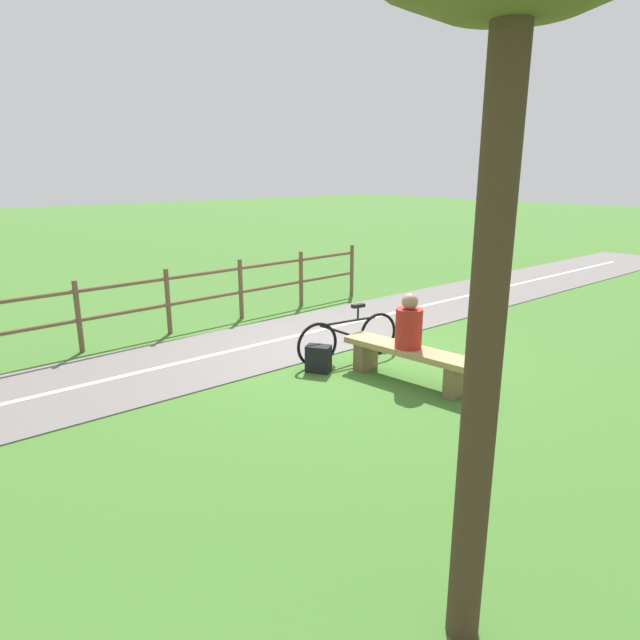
# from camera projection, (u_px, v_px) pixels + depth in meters

# --- Properties ---
(ground_plane) EXTENTS (80.00, 80.00, 0.00)m
(ground_plane) POSITION_uv_depth(u_px,v_px,m) (346.00, 354.00, 8.37)
(ground_plane) COLOR #3D6B28
(paved_path) EXTENTS (2.44, 36.01, 0.02)m
(paved_path) POSITION_uv_depth(u_px,v_px,m) (39.00, 397.00, 6.80)
(paved_path) COLOR #66605E
(paved_path) RESTS_ON ground_plane
(path_centre_line) EXTENTS (0.30, 32.00, 0.00)m
(path_centre_line) POSITION_uv_depth(u_px,v_px,m) (38.00, 396.00, 6.80)
(path_centre_line) COLOR silver
(path_centre_line) RESTS_ON paved_path
(bench) EXTENTS (1.91, 0.63, 0.47)m
(bench) POSITION_uv_depth(u_px,v_px,m) (408.00, 358.00, 7.23)
(bench) COLOR #A88456
(bench) RESTS_ON ground_plane
(person_seated) EXTENTS (0.39, 0.39, 0.72)m
(person_seated) POSITION_uv_depth(u_px,v_px,m) (409.00, 325.00, 7.13)
(person_seated) COLOR #B2231E
(person_seated) RESTS_ON bench
(bicycle) EXTENTS (0.34, 1.68, 0.83)m
(bicycle) POSITION_uv_depth(u_px,v_px,m) (349.00, 338.00, 8.03)
(bicycle) COLOR black
(bicycle) RESTS_ON ground_plane
(backpack) EXTENTS (0.39, 0.36, 0.37)m
(backpack) POSITION_uv_depth(u_px,v_px,m) (319.00, 359.00, 7.63)
(backpack) COLOR black
(backpack) RESTS_ON ground_plane
(fence_roadside) EXTENTS (0.66, 13.36, 1.11)m
(fence_roadside) POSITION_uv_depth(u_px,v_px,m) (24.00, 319.00, 7.84)
(fence_roadside) COLOR brown
(fence_roadside) RESTS_ON ground_plane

